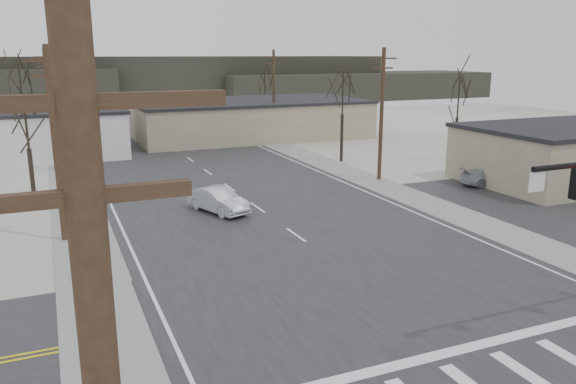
# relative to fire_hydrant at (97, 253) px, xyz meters

# --- Properties ---
(ground) EXTENTS (140.00, 140.00, 0.00)m
(ground) POSITION_rel_fire_hydrant_xyz_m (10.20, -8.00, -0.45)
(ground) COLOR white
(ground) RESTS_ON ground
(main_road) EXTENTS (18.00, 110.00, 0.05)m
(main_road) POSITION_rel_fire_hydrant_xyz_m (10.20, 7.00, -0.43)
(main_road) COLOR black
(main_road) RESTS_ON ground
(cross_road) EXTENTS (90.00, 10.00, 0.04)m
(cross_road) POSITION_rel_fire_hydrant_xyz_m (10.20, -8.00, -0.43)
(cross_road) COLOR black
(cross_road) RESTS_ON ground
(sidewalk_left) EXTENTS (3.00, 90.00, 0.06)m
(sidewalk_left) POSITION_rel_fire_hydrant_xyz_m (-0.40, 12.00, -0.42)
(sidewalk_left) COLOR gray
(sidewalk_left) RESTS_ON ground
(sidewalk_right) EXTENTS (3.00, 90.00, 0.06)m
(sidewalk_right) POSITION_rel_fire_hydrant_xyz_m (20.80, 12.00, -0.42)
(sidewalk_right) COLOR gray
(sidewalk_right) RESTS_ON ground
(fire_hydrant) EXTENTS (0.24, 0.24, 0.87)m
(fire_hydrant) POSITION_rel_fire_hydrant_xyz_m (0.00, 0.00, 0.00)
(fire_hydrant) COLOR #A50C0C
(fire_hydrant) RESTS_ON ground
(building_left_far) EXTENTS (22.30, 12.30, 4.50)m
(building_left_far) POSITION_rel_fire_hydrant_xyz_m (-5.80, 32.00, 1.80)
(building_left_far) COLOR silver
(building_left_far) RESTS_ON ground
(building_right_far) EXTENTS (26.30, 14.30, 4.30)m
(building_right_far) POSITION_rel_fire_hydrant_xyz_m (20.20, 36.00, 1.70)
(building_right_far) COLOR tan
(building_right_far) RESTS_ON ground
(building_lot) EXTENTS (14.30, 10.30, 4.30)m
(building_lot) POSITION_rel_fire_hydrant_xyz_m (34.20, 4.00, 1.71)
(building_lot) COLOR tan
(building_lot) RESTS_ON ground
(upole_left_b) EXTENTS (2.20, 0.30, 10.00)m
(upole_left_b) POSITION_rel_fire_hydrant_xyz_m (-1.30, 4.00, 4.77)
(upole_left_b) COLOR #473321
(upole_left_b) RESTS_ON ground
(upole_left_c) EXTENTS (2.20, 0.30, 10.00)m
(upole_left_c) POSITION_rel_fire_hydrant_xyz_m (-1.30, 24.00, 4.77)
(upole_left_c) COLOR #473321
(upole_left_c) RESTS_ON ground
(upole_left_d) EXTENTS (2.20, 0.30, 10.00)m
(upole_left_d) POSITION_rel_fire_hydrant_xyz_m (-1.30, 44.00, 4.77)
(upole_left_d) COLOR #473321
(upole_left_d) RESTS_ON ground
(upole_right_a) EXTENTS (2.20, 0.30, 10.00)m
(upole_right_a) POSITION_rel_fire_hydrant_xyz_m (21.70, 10.00, 4.77)
(upole_right_a) COLOR #473321
(upole_right_a) RESTS_ON ground
(upole_right_b) EXTENTS (2.20, 0.30, 10.00)m
(upole_right_b) POSITION_rel_fire_hydrant_xyz_m (21.70, 32.00, 4.77)
(upole_right_b) COLOR #473321
(upole_right_b) RESTS_ON ground
(streetlight_main) EXTENTS (2.40, 0.25, 9.00)m
(streetlight_main) POSITION_rel_fire_hydrant_xyz_m (-0.60, 14.00, 4.64)
(streetlight_main) COLOR gray
(streetlight_main) RESTS_ON ground
(tree_left_near) EXTENTS (3.30, 3.30, 7.35)m
(tree_left_near) POSITION_rel_fire_hydrant_xyz_m (-2.80, 12.00, 4.78)
(tree_left_near) COLOR black
(tree_left_near) RESTS_ON ground
(tree_right_mid) EXTENTS (3.74, 3.74, 8.33)m
(tree_right_mid) POSITION_rel_fire_hydrant_xyz_m (22.70, 18.00, 5.48)
(tree_right_mid) COLOR black
(tree_right_mid) RESTS_ON ground
(tree_left_far) EXTENTS (3.96, 3.96, 8.82)m
(tree_left_far) POSITION_rel_fire_hydrant_xyz_m (-3.80, 38.00, 5.83)
(tree_left_far) COLOR black
(tree_left_far) RESTS_ON ground
(tree_right_far) EXTENTS (3.52, 3.52, 7.84)m
(tree_right_far) POSITION_rel_fire_hydrant_xyz_m (25.20, 44.00, 5.13)
(tree_right_far) COLOR black
(tree_right_far) RESTS_ON ground
(tree_lot) EXTENTS (3.52, 3.52, 7.84)m
(tree_lot) POSITION_rel_fire_hydrant_xyz_m (32.20, 14.00, 5.13)
(tree_lot) COLOR black
(tree_lot) RESTS_ON ground
(hill_center) EXTENTS (80.00, 18.00, 9.00)m
(hill_center) POSITION_rel_fire_hydrant_xyz_m (25.20, 88.00, 4.05)
(hill_center) COLOR #333026
(hill_center) RESTS_ON ground
(hill_right) EXTENTS (60.00, 18.00, 5.50)m
(hill_right) POSITION_rel_fire_hydrant_xyz_m (60.20, 82.00, 2.30)
(hill_right) COLOR #333026
(hill_right) RESTS_ON ground
(sedan_crossing) EXTENTS (3.07, 4.81, 1.50)m
(sedan_crossing) POSITION_rel_fire_hydrant_xyz_m (7.65, 5.99, 0.34)
(sedan_crossing) COLOR #A6ABB1
(sedan_crossing) RESTS_ON main_road
(car_far_a) EXTENTS (3.65, 5.98, 1.62)m
(car_far_a) POSITION_rel_fire_hydrant_xyz_m (15.43, 34.81, 0.40)
(car_far_a) COLOR black
(car_far_a) RESTS_ON main_road
(car_far_b) EXTENTS (2.14, 4.17, 1.36)m
(car_far_b) POSITION_rel_fire_hydrant_xyz_m (9.09, 47.70, 0.27)
(car_far_b) COLOR black
(car_far_b) RESTS_ON main_road
(car_parked_dark_a) EXTENTS (4.52, 2.22, 1.48)m
(car_parked_dark_a) POSITION_rel_fire_hydrant_xyz_m (31.09, 3.14, 0.32)
(car_parked_dark_a) COLOR black
(car_parked_dark_a) RESTS_ON parking_lot
(car_parked_silver) EXTENTS (4.85, 2.89, 1.32)m
(car_parked_silver) POSITION_rel_fire_hydrant_xyz_m (28.29, 5.00, 0.24)
(car_parked_silver) COLOR #A1A6AB
(car_parked_silver) RESTS_ON parking_lot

